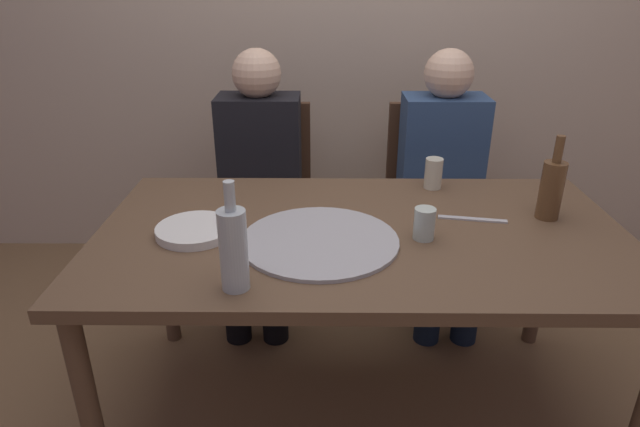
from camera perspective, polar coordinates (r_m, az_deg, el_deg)
The scene contains 14 objects.
ground_plane at distance 2.13m, azimuth 3.75°, elevation -19.37°, with size 8.00×8.00×0.00m, color brown.
back_wall at distance 2.87m, azimuth 3.07°, elevation 20.92°, with size 6.00×0.10×2.60m, color #BCA893.
dining_table at distance 1.75m, azimuth 4.33°, elevation -3.75°, with size 1.66×0.91×0.72m.
pizza_tray at distance 1.63m, azimuth -0.03°, elevation -2.87°, with size 0.47×0.47×0.01m, color #ADADB2.
wine_bottle at distance 1.90m, azimuth 23.13°, elevation 2.47°, with size 0.07×0.07×0.28m.
beer_bottle at distance 1.37m, azimuth -9.08°, elevation -3.58°, with size 0.07×0.07×0.29m.
tumbler_near at distance 2.06m, azimuth 11.82°, elevation 4.15°, with size 0.07×0.07×0.11m, color beige.
tumbler_far at distance 1.66m, azimuth 10.89°, elevation -1.06°, with size 0.06×0.06×0.10m, color #B7C6BC.
plate_stack at distance 1.72m, azimuth -12.99°, elevation -1.70°, with size 0.24×0.24×0.03m, color white.
table_knife at distance 1.84m, azimuth 15.70°, elevation -0.57°, with size 0.22×0.02×0.01m, color #B7B7BC.
chair_left at distance 2.59m, azimuth -5.94°, elevation 2.55°, with size 0.44×0.44×0.90m.
chair_right at distance 2.63m, azimuth 11.96°, elevation 2.45°, with size 0.44×0.44×0.90m.
guest_in_sweater at distance 2.41m, azimuth -6.44°, elevation 4.03°, with size 0.36×0.56×1.17m.
guest_in_beanie at distance 2.44m, azimuth 12.86°, elevation 3.90°, with size 0.36×0.56×1.17m.
Camera 1 is at (-0.12, -1.54, 1.47)m, focal length 30.50 mm.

